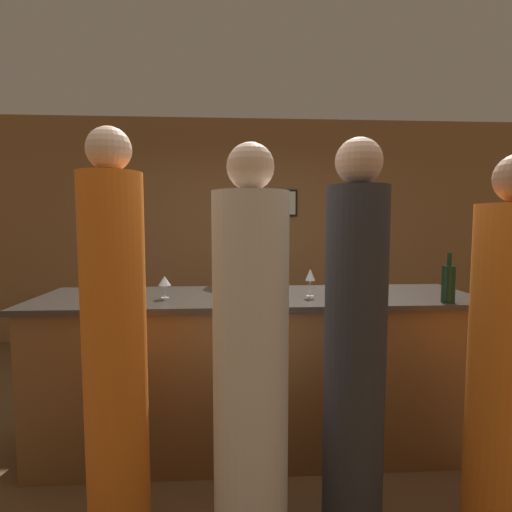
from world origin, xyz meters
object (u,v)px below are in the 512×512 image
(guest_3, at_px, (510,367))
(wine_bottle_1, at_px, (104,285))
(ice_bucket, at_px, (244,280))
(bartender, at_px, (249,293))
(guest_1, at_px, (115,353))
(guest_2, at_px, (355,351))
(wine_bottle_0, at_px, (448,283))
(guest_0, at_px, (251,368))

(guest_3, distance_m, wine_bottle_1, 2.11)
(wine_bottle_1, relative_size, ice_bucket, 1.95)
(bartender, relative_size, wine_bottle_1, 6.06)
(guest_1, relative_size, guest_2, 1.02)
(guest_2, distance_m, wine_bottle_0, 0.89)
(wine_bottle_1, bearing_deg, bartender, 53.79)
(guest_1, relative_size, wine_bottle_0, 6.47)
(bartender, bearing_deg, guest_2, 104.31)
(guest_2, bearing_deg, wine_bottle_0, 33.54)
(guest_2, xyz_separation_m, wine_bottle_1, (-1.31, 0.47, 0.25))
(bartender, distance_m, guest_3, 2.10)
(guest_3, height_order, ice_bucket, guest_3)
(bartender, height_order, guest_2, bartender)
(guest_0, height_order, guest_2, guest_2)
(guest_0, relative_size, guest_2, 0.98)
(bartender, distance_m, wine_bottle_1, 1.51)
(guest_1, xyz_separation_m, guest_3, (1.81, -0.10, -0.07))
(guest_3, distance_m, ice_bucket, 1.59)
(bartender, relative_size, guest_1, 0.99)
(bartender, distance_m, ice_bucket, 0.79)
(bartender, xyz_separation_m, guest_2, (0.43, -1.67, 0.02))
(guest_2, bearing_deg, ice_bucket, 118.25)
(wine_bottle_0, bearing_deg, guest_3, -91.31)
(guest_0, height_order, wine_bottle_1, guest_0)
(bartender, xyz_separation_m, guest_3, (1.12, -1.77, -0.04))
(guest_2, height_order, guest_3, guest_2)
(bartender, relative_size, guest_2, 1.00)
(guest_0, distance_m, ice_bucket, 1.04)
(guest_2, xyz_separation_m, wine_bottle_0, (0.71, 0.47, 0.24))
(guest_0, bearing_deg, guest_3, -0.26)
(bartender, bearing_deg, wine_bottle_0, 133.40)
(bartender, xyz_separation_m, wine_bottle_0, (1.14, -1.20, 0.27))
(guest_1, height_order, ice_bucket, guest_1)
(bartender, relative_size, guest_0, 1.03)
(guest_2, bearing_deg, guest_1, -179.78)
(guest_2, relative_size, wine_bottle_1, 6.04)
(guest_0, xyz_separation_m, guest_1, (-0.62, 0.09, 0.05))
(ice_bucket, bearing_deg, wine_bottle_0, -20.46)
(wine_bottle_1, distance_m, ice_bucket, 0.93)
(guest_0, xyz_separation_m, wine_bottle_1, (-0.81, 0.57, 0.29))
(guest_0, height_order, guest_3, guest_0)
(guest_1, bearing_deg, ice_bucket, 56.20)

